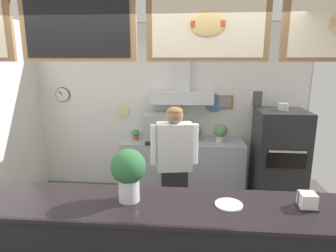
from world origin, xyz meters
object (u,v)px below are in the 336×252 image
Objects in this scene: pizza_oven at (278,160)px; basil_vase at (128,172)px; napkin_holder at (307,201)px; shop_worker at (174,167)px; potted_basil at (220,132)px; potted_sage at (195,132)px; espresso_machine at (162,128)px; condiment_plate at (229,205)px; potted_rosemary at (136,134)px.

pizza_oven reaches higher than basil_vase.
basil_vase is (-1.39, -0.01, 0.18)m from napkin_holder.
pizza_oven is 3.62× the size of basil_vase.
shop_worker is at bearing 76.42° from basil_vase.
potted_sage is at bearing 175.17° from potted_basil.
pizza_oven is 0.92m from potted_basil.
condiment_plate is at bearing -70.56° from espresso_machine.
espresso_machine reaches higher than potted_rosemary.
napkin_holder is (1.37, -2.18, -0.04)m from espresso_machine.
basil_vase reaches higher than condiment_plate.
potted_basil is 2.25m from napkin_holder.
potted_basil is 0.64× the size of basil_vase.
potted_sage is at bearing 1.53° from potted_rosemary.
pizza_oven is 2.68m from basil_vase.
condiment_plate is at bearing -83.25° from potted_sage.
pizza_oven is 2.03m from napkin_holder.
espresso_machine is 3.26× the size of napkin_holder.
napkin_holder is 0.68× the size of condiment_plate.
espresso_machine is at bearing -173.68° from potted_sage.
condiment_plate is at bearing 103.33° from shop_worker.
potted_rosemary is at bearing 128.88° from napkin_holder.
potted_basil is at bearing 67.54° from basil_vase.
espresso_machine is 2.33m from condiment_plate.
napkin_holder is at bearing -68.93° from potted_sage.
basil_vase is at bearing -112.46° from potted_basil.
potted_sage is 0.39m from potted_basil.
pizza_oven is 3.24× the size of espresso_machine.
basil_vase reaches higher than potted_rosemary.
pizza_oven is at bearing -7.03° from espresso_machine.
espresso_machine is at bearing -4.40° from potted_rosemary.
potted_rosemary is at bearing -66.60° from shop_worker.
espresso_machine is 0.52m from potted_sage.
pizza_oven reaches higher than potted_basil.
espresso_machine is at bearing -84.96° from shop_worker.
espresso_machine is (-1.72, 0.21, 0.40)m from pizza_oven.
pizza_oven reaches higher than condiment_plate.
espresso_machine is at bearing 172.97° from pizza_oven.
pizza_oven reaches higher than espresso_machine.
basil_vase is (-0.91, -2.21, 0.20)m from potted_basil.
basil_vase reaches higher than potted_sage.
basil_vase is at bearing -179.67° from napkin_holder.
pizza_oven reaches higher than napkin_holder.
shop_worker is 1.22m from potted_basil.
shop_worker is 3.36× the size of espresso_machine.
basil_vase is (-0.02, -2.19, 0.15)m from espresso_machine.
shop_worker is 1.07m from espresso_machine.
potted_sage is 0.95× the size of potted_basil.
basil_vase reaches higher than espresso_machine.
shop_worker is 3.75× the size of basil_vase.
pizza_oven is at bearing -6.52° from potted_rosemary.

